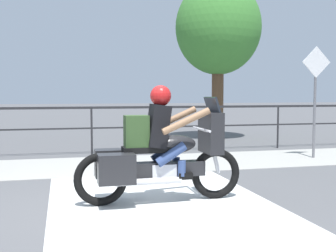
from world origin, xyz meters
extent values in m
plane|color=#565659|center=(0.00, 0.00, 0.00)|extent=(120.00, 120.00, 0.00)
cube|color=#A8A59E|center=(0.00, 3.40, 0.01)|extent=(44.00, 2.40, 0.01)
cube|color=silver|center=(0.59, -0.20, 0.00)|extent=(3.01, 6.00, 0.01)
cube|color=#232326|center=(0.00, 5.08, 1.16)|extent=(36.00, 0.04, 0.06)
cube|color=#232326|center=(0.00, 5.08, 0.66)|extent=(36.00, 0.03, 0.04)
cylinder|color=#232326|center=(0.00, 5.08, 0.60)|extent=(0.05, 0.05, 1.19)
cylinder|color=#232326|center=(5.10, 5.08, 0.60)|extent=(0.05, 0.05, 1.19)
torus|color=black|center=(1.42, 0.18, 0.36)|extent=(0.72, 0.11, 0.72)
torus|color=black|center=(-0.22, 0.18, 0.36)|extent=(0.72, 0.11, 0.72)
cube|color=#232326|center=(0.60, 0.18, 0.46)|extent=(1.24, 0.22, 0.20)
cube|color=silver|center=(0.63, 0.18, 0.41)|extent=(0.34, 0.26, 0.26)
ellipsoid|color=#232326|center=(0.79, 0.18, 0.81)|extent=(0.63, 0.30, 0.26)
cube|color=black|center=(0.43, 0.18, 0.75)|extent=(0.72, 0.28, 0.08)
cube|color=#232326|center=(1.34, 0.18, 0.96)|extent=(0.20, 0.56, 0.58)
cube|color=#1E232B|center=(1.36, 0.18, 1.35)|extent=(0.10, 0.47, 0.24)
cylinder|color=silver|center=(1.20, 0.18, 1.01)|extent=(0.04, 0.70, 0.04)
cylinder|color=silver|center=(0.40, 0.02, 0.33)|extent=(0.90, 0.09, 0.09)
cube|color=#232326|center=(-0.04, -0.06, 0.54)|extent=(0.48, 0.28, 0.39)
cube|color=#232326|center=(-0.04, 0.42, 0.54)|extent=(0.48, 0.28, 0.39)
cylinder|color=silver|center=(1.39, 0.18, 0.66)|extent=(0.20, 0.06, 0.59)
cube|color=black|center=(0.56, 0.18, 1.07)|extent=(0.32, 0.36, 0.61)
sphere|color=#8C6647|center=(0.60, 0.18, 1.46)|extent=(0.23, 0.23, 0.23)
sphere|color=#B21919|center=(0.60, 0.18, 1.48)|extent=(0.29, 0.29, 0.29)
cylinder|color=#33477A|center=(0.71, 0.03, 0.69)|extent=(0.44, 0.13, 0.34)
cylinder|color=#33477A|center=(0.86, 0.03, 0.49)|extent=(0.11, 0.11, 0.21)
cube|color=black|center=(0.91, 0.03, 0.38)|extent=(0.20, 0.10, 0.09)
cylinder|color=#33477A|center=(0.71, 0.33, 0.69)|extent=(0.44, 0.13, 0.34)
cylinder|color=#33477A|center=(0.86, 0.33, 0.49)|extent=(0.11, 0.11, 0.21)
cube|color=black|center=(0.91, 0.33, 0.38)|extent=(0.20, 0.10, 0.09)
cylinder|color=#8C6647|center=(0.88, -0.12, 1.14)|extent=(0.67, 0.09, 0.36)
cylinder|color=#8C6647|center=(0.88, 0.48, 1.14)|extent=(0.67, 0.09, 0.36)
cube|color=#2D4723|center=(0.26, 0.18, 0.99)|extent=(0.32, 0.25, 0.44)
cylinder|color=slate|center=(5.00, 3.21, 1.19)|extent=(0.06, 0.06, 2.39)
cube|color=white|center=(5.00, 3.19, 2.23)|extent=(0.72, 0.02, 0.72)
cylinder|color=brown|center=(4.32, 7.71, 1.26)|extent=(0.39, 0.39, 2.52)
ellipsoid|color=#3D7F33|center=(4.32, 7.71, 3.68)|extent=(2.80, 2.80, 3.08)
camera|label=1|loc=(-0.72, -5.43, 1.51)|focal=45.00mm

